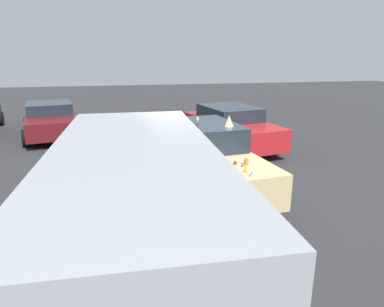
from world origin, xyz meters
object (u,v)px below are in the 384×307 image
(parked_van_row_back_center, at_px, (136,209))
(parked_sedan_behind_right, at_px, (230,126))
(parked_sedan_row_back_far, at_px, (51,120))
(art_car_decorated, at_px, (204,157))

(parked_van_row_back_center, height_order, parked_sedan_behind_right, parked_van_row_back_center)
(parked_sedan_row_back_far, relative_size, parked_sedan_behind_right, 0.97)
(parked_sedan_row_back_far, distance_m, parked_sedan_behind_right, 6.99)
(art_car_decorated, bearing_deg, parked_sedan_row_back_far, -151.80)
(parked_sedan_row_back_far, bearing_deg, art_car_decorated, 23.09)
(art_car_decorated, bearing_deg, parked_van_row_back_center, -34.58)
(parked_van_row_back_center, relative_size, parked_sedan_row_back_far, 1.19)
(art_car_decorated, distance_m, parked_sedan_behind_right, 4.00)
(art_car_decorated, height_order, parked_van_row_back_center, parked_van_row_back_center)
(art_car_decorated, xyz_separation_m, parked_van_row_back_center, (-3.23, 1.75, 0.36))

